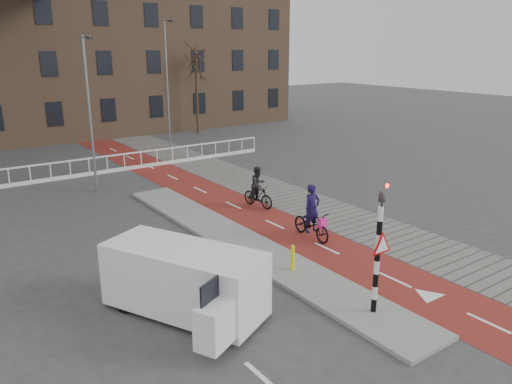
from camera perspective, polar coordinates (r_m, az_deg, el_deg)
ground at (r=15.47m, az=9.13°, el=-10.01°), size 120.00×120.00×0.00m
bike_lane at (r=23.78m, az=-5.22°, el=-0.32°), size 2.50×60.00×0.01m
sidewalk at (r=25.24m, az=0.26°, el=0.74°), size 3.00×60.00×0.01m
curb_island at (r=17.86m, az=-1.53°, el=-5.86°), size 1.80×16.00×0.12m
traffic_signal at (r=13.01m, az=13.86°, el=-5.94°), size 0.80×0.80×3.68m
bollard at (r=15.61m, az=4.20°, el=-7.49°), size 0.12×0.12×0.79m
cyclist_near at (r=18.35m, az=6.39°, el=-3.23°), size 0.79×1.99×2.03m
cyclist_far at (r=21.69m, az=0.23°, el=0.17°), size 0.86×1.73×1.81m
van at (r=13.32m, az=-8.18°, el=-9.87°), size 3.43×4.58×1.84m
railing at (r=27.94m, az=-24.35°, el=1.44°), size 28.00×0.10×0.99m
townhouse_row at (r=42.30m, az=-27.22°, el=16.04°), size 46.00×10.00×15.90m
tree_right at (r=40.73m, az=-6.79°, el=11.40°), size 0.20×0.20×6.67m
streetlight_near at (r=24.81m, az=-18.44°, el=8.20°), size 0.12×0.12×7.28m
streetlight_right at (r=34.61m, az=-10.10°, el=11.88°), size 0.12×0.12×8.46m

